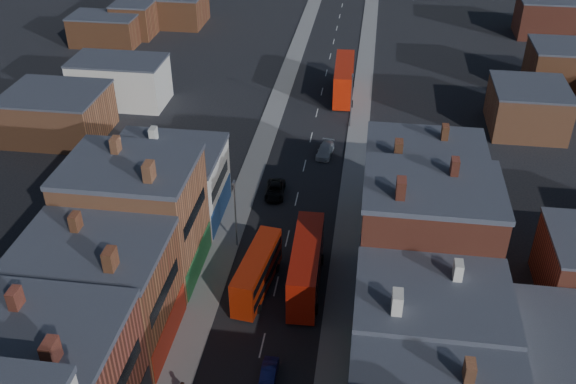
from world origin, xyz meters
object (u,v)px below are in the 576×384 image
(bus_2, at_px, (344,79))
(bus_0, at_px, (257,272))
(bus_1, at_px, (306,265))
(car_1, at_px, (269,374))
(car_2, at_px, (275,190))
(car_3, at_px, (325,150))

(bus_2, bearing_deg, bus_0, -98.23)
(bus_1, distance_m, bus_2, 46.29)
(bus_2, bearing_deg, car_1, -94.17)
(bus_0, relative_size, car_2, 2.05)
(car_3, bearing_deg, bus_0, -91.81)
(car_1, bearing_deg, bus_2, 87.73)
(car_2, bearing_deg, bus_2, 74.99)
(car_1, bearing_deg, car_3, 88.24)
(bus_0, distance_m, car_3, 28.34)
(car_1, xyz_separation_m, car_2, (-3.91, 28.25, 0.07))
(bus_0, relative_size, car_3, 2.14)
(bus_2, xyz_separation_m, car_3, (-1.11, -19.41, -2.27))
(car_1, relative_size, car_2, 0.75)
(bus_1, relative_size, car_3, 2.51)
(bus_1, relative_size, bus_2, 0.92)
(bus_0, relative_size, bus_2, 0.78)
(bus_0, distance_m, car_1, 11.52)
(bus_0, bearing_deg, car_3, 88.97)
(car_2, distance_m, car_3, 11.89)
(bus_1, xyz_separation_m, car_1, (-1.71, -12.12, -2.11))
(bus_1, height_order, car_1, bus_1)
(car_1, bearing_deg, bus_1, 81.95)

